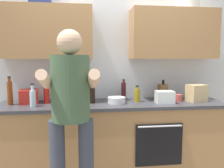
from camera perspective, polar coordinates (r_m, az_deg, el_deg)
name	(u,v)px	position (r m, az deg, el deg)	size (l,w,h in m)	color
back_wall_unit	(111,55)	(3.08, -0.30, 7.21)	(4.00, 0.38, 2.50)	silver
counter	(114,137)	(2.98, 0.40, -13.23)	(2.84, 0.67, 0.90)	#A37547
person_standing	(71,109)	(2.06, -10.27, -6.08)	(0.49, 0.45, 1.71)	#383D4C
bottle_vinegar	(10,92)	(2.98, -24.23, -1.91)	(0.06, 0.06, 0.34)	brown
bottle_wine	(124,91)	(3.05, 2.92, -1.71)	(0.06, 0.06, 0.28)	#471419
bottle_oil	(137,95)	(2.94, 6.32, -2.73)	(0.07, 0.07, 0.21)	olive
bottle_water	(33,97)	(2.78, -19.25, -3.19)	(0.07, 0.07, 0.27)	silver
bottle_soy	(92,91)	(2.83, -5.01, -1.86)	(0.07, 0.07, 0.35)	black
bottle_soda	(70,95)	(2.98, -10.37, -2.80)	(0.08, 0.08, 0.20)	#198C33
bottle_syrup	(72,97)	(2.69, -9.98, -3.31)	(0.06, 0.06, 0.24)	#8C4C14
bottle_hotsauce	(46,93)	(2.94, -16.11, -2.28)	(0.07, 0.07, 0.30)	red
cup_ceramic	(179,98)	(3.08, 16.35, -3.35)	(0.09, 0.09, 0.09)	#BF4C47
cup_coffee	(82,99)	(2.91, -7.56, -3.79)	(0.09, 0.09, 0.08)	white
mixing_bowl	(117,100)	(2.83, 1.14, -4.06)	(0.22, 0.22, 0.08)	silver
knife_block	(163,92)	(3.17, 12.64, -1.91)	(0.10, 0.14, 0.26)	brown
grocery_bag_bread	(197,93)	(3.14, 20.44, -2.14)	(0.23, 0.18, 0.22)	tan
grocery_bag_crisps	(29,96)	(3.00, -20.09, -2.96)	(0.22, 0.21, 0.17)	red
grocery_bag_produce	(165,97)	(2.92, 13.07, -3.18)	(0.22, 0.18, 0.15)	silver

